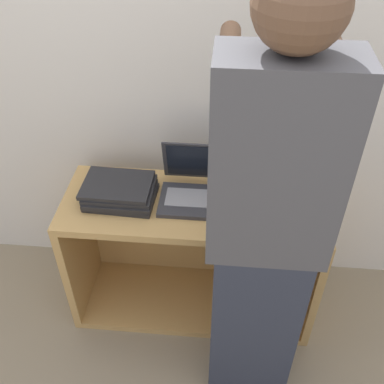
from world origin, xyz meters
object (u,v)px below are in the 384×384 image
at_px(laptop_stack_right, 270,198).
at_px(person, 266,236).
at_px(laptop_open, 194,188).
at_px(laptop_stack_left, 120,192).

height_order(laptop_stack_right, person, person).
bearing_deg(laptop_open, laptop_stack_right, -7.78).
relative_size(laptop_stack_left, person, 0.18).
relative_size(laptop_stack_right, person, 0.18).
relative_size(laptop_open, laptop_stack_right, 0.93).
height_order(laptop_stack_left, person, person).
relative_size(laptop_open, laptop_stack_left, 0.93).
bearing_deg(laptop_open, laptop_stack_left, -171.89).
bearing_deg(laptop_stack_left, person, -32.64).
xyz_separation_m(laptop_open, laptop_stack_left, (-0.33, -0.05, -0.01)).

